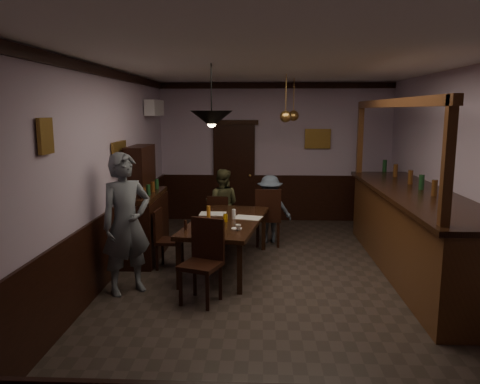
# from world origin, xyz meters

# --- Properties ---
(room) EXTENTS (5.01, 8.01, 3.01)m
(room) POSITION_xyz_m (0.00, 0.00, 1.50)
(room) COLOR #2D2621
(room) RESTS_ON ground
(dining_table) EXTENTS (1.34, 2.33, 0.75)m
(dining_table) POSITION_xyz_m (-0.84, 0.77, 0.69)
(dining_table) COLOR black
(dining_table) RESTS_ON ground
(chair_far_left) EXTENTS (0.42, 0.42, 0.89)m
(chair_far_left) POSITION_xyz_m (-1.07, 2.10, 0.48)
(chair_far_left) COLOR black
(chair_far_left) RESTS_ON ground
(chair_far_right) EXTENTS (0.47, 0.47, 1.05)m
(chair_far_right) POSITION_xyz_m (-0.18, 1.94, 0.58)
(chair_far_right) COLOR black
(chair_far_right) RESTS_ON ground
(chair_near) EXTENTS (0.59, 0.59, 1.05)m
(chair_near) POSITION_xyz_m (-1.03, -0.53, 0.58)
(chair_near) COLOR black
(chair_near) RESTS_ON ground
(chair_side) EXTENTS (0.42, 0.42, 0.91)m
(chair_side) POSITION_xyz_m (-1.78, 0.71, 0.50)
(chair_side) COLOR black
(chair_side) RESTS_ON ground
(person_standing) EXTENTS (0.81, 0.78, 1.87)m
(person_standing) POSITION_xyz_m (-2.07, -0.30, 0.94)
(person_standing) COLOR #545960
(person_standing) RESTS_ON ground
(person_seated_left) EXTENTS (0.71, 0.59, 1.33)m
(person_seated_left) POSITION_xyz_m (-1.03, 2.37, 0.67)
(person_seated_left) COLOR #4F4F2F
(person_seated_left) RESTS_ON ground
(person_seated_right) EXTENTS (0.82, 0.50, 1.24)m
(person_seated_right) POSITION_xyz_m (-0.15, 2.23, 0.62)
(person_seated_right) COLOR #4E5D70
(person_seated_right) RESTS_ON ground
(newspaper_left) EXTENTS (0.43, 0.31, 0.01)m
(newspaper_left) POSITION_xyz_m (-1.08, 1.17, 0.75)
(newspaper_left) COLOR silver
(newspaper_left) RESTS_ON dining_table
(newspaper_right) EXTENTS (0.48, 0.40, 0.01)m
(newspaper_right) POSITION_xyz_m (-0.51, 0.92, 0.75)
(newspaper_right) COLOR silver
(newspaper_right) RESTS_ON dining_table
(napkin) EXTENTS (0.17, 0.17, 0.00)m
(napkin) POSITION_xyz_m (-0.94, 0.53, 0.75)
(napkin) COLOR #E5C454
(napkin) RESTS_ON dining_table
(saucer) EXTENTS (0.15, 0.15, 0.01)m
(saucer) POSITION_xyz_m (-0.65, 0.22, 0.76)
(saucer) COLOR white
(saucer) RESTS_ON dining_table
(coffee_cup) EXTENTS (0.09, 0.09, 0.07)m
(coffee_cup) POSITION_xyz_m (-0.62, 0.13, 0.80)
(coffee_cup) COLOR white
(coffee_cup) RESTS_ON saucer
(pastry_plate) EXTENTS (0.22, 0.22, 0.01)m
(pastry_plate) POSITION_xyz_m (-0.94, 0.27, 0.76)
(pastry_plate) COLOR white
(pastry_plate) RESTS_ON dining_table
(pastry_ring_a) EXTENTS (0.13, 0.13, 0.04)m
(pastry_ring_a) POSITION_xyz_m (-1.02, 0.28, 0.79)
(pastry_ring_a) COLOR #C68C47
(pastry_ring_a) RESTS_ON pastry_plate
(pastry_ring_b) EXTENTS (0.13, 0.13, 0.04)m
(pastry_ring_b) POSITION_xyz_m (-0.94, 0.27, 0.79)
(pastry_ring_b) COLOR #C68C47
(pastry_ring_b) RESTS_ON pastry_plate
(soda_can) EXTENTS (0.07, 0.07, 0.12)m
(soda_can) POSITION_xyz_m (-0.84, 0.64, 0.81)
(soda_can) COLOR gold
(soda_can) RESTS_ON dining_table
(beer_glass) EXTENTS (0.06, 0.06, 0.20)m
(beer_glass) POSITION_xyz_m (-1.12, 0.83, 0.85)
(beer_glass) COLOR #BF721E
(beer_glass) RESTS_ON dining_table
(water_glass) EXTENTS (0.06, 0.06, 0.15)m
(water_glass) POSITION_xyz_m (-0.73, 0.84, 0.82)
(water_glass) COLOR silver
(water_glass) RESTS_ON dining_table
(pepper_mill) EXTENTS (0.04, 0.04, 0.14)m
(pepper_mill) POSITION_xyz_m (-1.36, 0.13, 0.82)
(pepper_mill) COLOR black
(pepper_mill) RESTS_ON dining_table
(sideboard) EXTENTS (0.50, 1.40, 1.84)m
(sideboard) POSITION_xyz_m (-2.21, 1.18, 0.74)
(sideboard) COLOR black
(sideboard) RESTS_ON ground
(bar_counter) EXTENTS (1.07, 4.58, 2.57)m
(bar_counter) POSITION_xyz_m (1.99, 0.65, 0.65)
(bar_counter) COLOR #452012
(bar_counter) RESTS_ON ground
(door_back) EXTENTS (0.90, 0.06, 2.10)m
(door_back) POSITION_xyz_m (-0.90, 3.95, 1.05)
(door_back) COLOR black
(door_back) RESTS_ON ground
(ac_unit) EXTENTS (0.20, 0.85, 0.30)m
(ac_unit) POSITION_xyz_m (-2.38, 2.90, 2.45)
(ac_unit) COLOR white
(ac_unit) RESTS_ON ground
(picture_left_small) EXTENTS (0.04, 0.28, 0.36)m
(picture_left_small) POSITION_xyz_m (-2.46, -1.60, 2.15)
(picture_left_small) COLOR olive
(picture_left_small) RESTS_ON ground
(picture_left_large) EXTENTS (0.04, 0.62, 0.48)m
(picture_left_large) POSITION_xyz_m (-2.46, 0.80, 1.70)
(picture_left_large) COLOR olive
(picture_left_large) RESTS_ON ground
(picture_back) EXTENTS (0.55, 0.04, 0.42)m
(picture_back) POSITION_xyz_m (0.90, 3.96, 1.80)
(picture_back) COLOR olive
(picture_back) RESTS_ON ground
(pendant_iron) EXTENTS (0.56, 0.56, 0.82)m
(pendant_iron) POSITION_xyz_m (-0.96, -0.02, 2.29)
(pendant_iron) COLOR black
(pendant_iron) RESTS_ON ground
(pendant_brass_mid) EXTENTS (0.20, 0.20, 0.81)m
(pendant_brass_mid) POSITION_xyz_m (0.10, 1.88, 2.30)
(pendant_brass_mid) COLOR #BF8C3F
(pendant_brass_mid) RESTS_ON ground
(pendant_brass_far) EXTENTS (0.20, 0.20, 0.81)m
(pendant_brass_far) POSITION_xyz_m (0.30, 2.89, 2.30)
(pendant_brass_far) COLOR #BF8C3F
(pendant_brass_far) RESTS_ON ground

